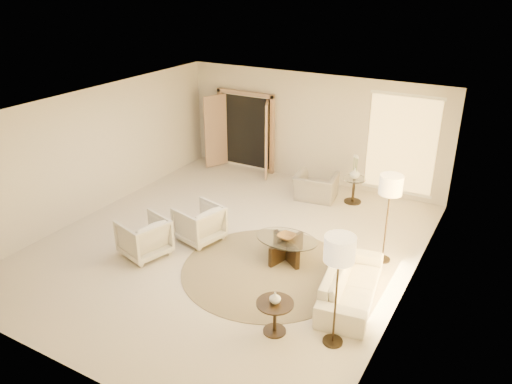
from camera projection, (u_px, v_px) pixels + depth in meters
The scene contains 18 objects.
room at pixel (228, 181), 9.53m from camera, with size 7.04×8.04×2.83m.
windows_right at pixel (411, 222), 8.08m from camera, with size 0.10×6.40×2.40m, color #FFCC66, non-canonical shape.
window_back_corner at pixel (401, 145), 11.66m from camera, with size 1.70×0.10×2.40m, color #FFCC66, non-canonical shape.
curtains_right at pixel (420, 203), 8.83m from camera, with size 0.06×5.20×2.60m, color tan, non-canonical shape.
french_doors at pixel (244, 132), 13.56m from camera, with size 1.95×0.66×2.16m.
area_rug at pixel (266, 270), 9.22m from camera, with size 3.14×3.14×0.01m, color #493C29.
sofa at pixel (351, 284), 8.31m from camera, with size 2.03×0.79×0.59m, color beige.
armchair_left at pixel (199, 221), 10.12m from camera, with size 0.81×0.76×0.84m, color beige.
armchair_right at pixel (144, 235), 9.58m from camera, with size 0.82×0.77×0.84m, color beige.
accent_chair at pixel (316, 183), 11.97m from camera, with size 0.97×0.63×0.85m, color gray.
coffee_table at pixel (286, 246), 9.49m from camera, with size 1.55×1.55×0.45m.
end_table at pixel (275, 312), 7.51m from camera, with size 0.57×0.57×0.54m.
side_table at pixel (354, 188), 11.81m from camera, with size 0.53×0.53×0.62m.
floor_lamp_near at pixel (391, 189), 8.96m from camera, with size 0.42×0.42×1.75m.
floor_lamp_far at pixel (339, 254), 6.82m from camera, with size 0.43×0.43×1.79m.
bowl at pixel (287, 237), 9.41m from camera, with size 0.33×0.33×0.08m, color brown.
end_vase at pixel (275, 298), 7.40m from camera, with size 0.18×0.18×0.18m, color silver.
side_vase at pixel (355, 173), 11.66m from camera, with size 0.25×0.25×0.26m, color silver.
Camera 1 is at (4.81, -7.39, 5.06)m, focal length 35.00 mm.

